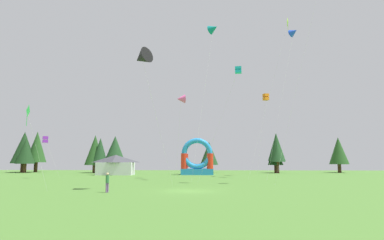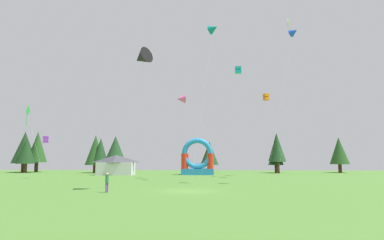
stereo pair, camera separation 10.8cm
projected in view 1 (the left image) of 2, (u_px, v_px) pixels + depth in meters
The scene contains 24 objects.
ground_plane at pixel (187, 191), 30.28m from camera, with size 120.00×120.00×0.00m, color #47752D.
kite_blue_delta at pixel (294, 32), 54.39m from camera, with size 7.27×6.76×25.17m.
kite_green_diamond at pixel (27, 112), 29.09m from camera, with size 1.48×2.52×7.67m.
kite_black_delta at pixel (142, 58), 33.03m from camera, with size 4.15×5.59×14.34m.
kite_pink_delta at pixel (181, 99), 47.36m from camera, with size 1.79×4.58×12.48m.
kite_orange_box at pixel (266, 97), 59.85m from camera, with size 2.72×1.50×15.09m.
kite_cyan_box at pixel (238, 70), 41.33m from camera, with size 5.69×1.02×14.76m.
kite_teal_delta at pixel (213, 29), 51.98m from camera, with size 4.39×6.31×24.87m.
kite_lime_diamond at pixel (288, 24), 56.75m from camera, with size 8.50×5.29×27.55m.
kite_purple_box at pixel (45, 140), 51.57m from camera, with size 2.62×1.83×6.65m.
person_near_camera at pixel (107, 181), 28.99m from camera, with size 0.42×0.42×1.76m.
inflatable_red_slide at pixel (197, 162), 63.28m from camera, with size 6.27×4.41×7.13m.
festival_tent at pixel (116, 165), 62.26m from camera, with size 6.85×3.37×3.85m.
tree_row_0 at pixel (24, 148), 76.05m from camera, with size 5.54×5.54×9.52m.
tree_row_1 at pixel (26, 151), 73.46m from camera, with size 4.17×4.17×7.83m.
tree_row_2 at pixel (37, 147), 77.14m from camera, with size 4.56×4.56×9.64m.
tree_row_3 at pixel (95, 150), 73.16m from camera, with size 4.42×4.42×8.49m.
tree_row_4 at pixel (100, 150), 72.37m from camera, with size 3.24×3.24×7.80m.
tree_row_5 at pixel (115, 150), 73.04m from camera, with size 5.16×5.16×8.30m.
tree_row_6 at pixel (209, 153), 75.11m from camera, with size 4.21×4.21×7.11m.
tree_row_7 at pixel (275, 154), 72.74m from camera, with size 3.41×3.41×6.68m.
tree_row_8 at pixel (276, 147), 72.22m from camera, with size 3.84×3.84×8.89m.
tree_row_9 at pixel (277, 152), 71.40m from camera, with size 3.36×3.36×6.70m.
tree_row_10 at pixel (339, 151), 73.50m from camera, with size 4.26×4.26×8.04m.
Camera 1 is at (1.81, -30.82, 2.93)m, focal length 30.15 mm.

